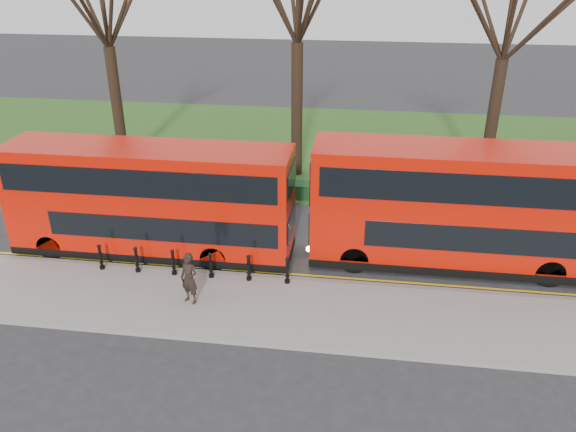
# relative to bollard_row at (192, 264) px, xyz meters

# --- Properties ---
(ground) EXTENTS (120.00, 120.00, 0.00)m
(ground) POSITION_rel_bollard_row_xyz_m (0.54, 1.35, -0.65)
(ground) COLOR #28282B
(ground) RESTS_ON ground
(pavement) EXTENTS (60.00, 4.00, 0.15)m
(pavement) POSITION_rel_bollard_row_xyz_m (0.54, -1.65, -0.57)
(pavement) COLOR gray
(pavement) RESTS_ON ground
(kerb) EXTENTS (60.00, 0.25, 0.16)m
(kerb) POSITION_rel_bollard_row_xyz_m (0.54, 0.35, -0.57)
(kerb) COLOR slate
(kerb) RESTS_ON ground
(grass_verge) EXTENTS (60.00, 18.00, 0.06)m
(grass_verge) POSITION_rel_bollard_row_xyz_m (0.54, 16.35, -0.62)
(grass_verge) COLOR #2F531B
(grass_verge) RESTS_ON ground
(hedge) EXTENTS (60.00, 0.90, 0.80)m
(hedge) POSITION_rel_bollard_row_xyz_m (0.54, 8.15, -0.25)
(hedge) COLOR black
(hedge) RESTS_ON ground
(yellow_line_outer) EXTENTS (60.00, 0.10, 0.01)m
(yellow_line_outer) POSITION_rel_bollard_row_xyz_m (0.54, 0.65, -0.64)
(yellow_line_outer) COLOR yellow
(yellow_line_outer) RESTS_ON ground
(yellow_line_inner) EXTENTS (60.00, 0.10, 0.01)m
(yellow_line_inner) POSITION_rel_bollard_row_xyz_m (0.54, 0.85, -0.64)
(yellow_line_inner) COLOR yellow
(yellow_line_inner) RESTS_ON ground
(tree_left) EXTENTS (7.77, 7.77, 12.13)m
(tree_left) POSITION_rel_bollard_row_xyz_m (-7.46, 11.35, 8.17)
(tree_left) COLOR black
(tree_left) RESTS_ON ground
(tree_right) EXTENTS (7.59, 7.59, 11.86)m
(tree_right) POSITION_rel_bollard_row_xyz_m (12.54, 11.35, 7.97)
(tree_right) COLOR black
(tree_right) RESTS_ON ground
(bollard_row) EXTENTS (7.39, 0.15, 1.00)m
(bollard_row) POSITION_rel_bollard_row_xyz_m (0.00, 0.00, 0.00)
(bollard_row) COLOR black
(bollard_row) RESTS_ON pavement
(bus_lead) EXTENTS (11.33, 2.60, 4.51)m
(bus_lead) POSITION_rel_bollard_row_xyz_m (-2.15, 1.90, 1.62)
(bus_lead) COLOR red
(bus_lead) RESTS_ON ground
(bus_rear) EXTENTS (12.03, 2.76, 4.79)m
(bus_rear) POSITION_rel_bollard_row_xyz_m (10.27, 2.59, 1.76)
(bus_rear) COLOR red
(bus_rear) RESTS_ON ground
(pedestrian) EXTENTS (0.81, 0.69, 1.89)m
(pedestrian) POSITION_rel_bollard_row_xyz_m (0.44, -1.68, 0.45)
(pedestrian) COLOR black
(pedestrian) RESTS_ON pavement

